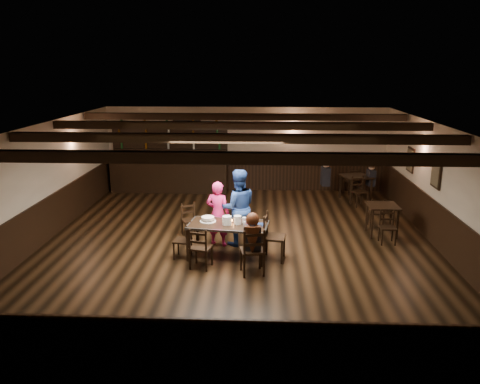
{
  "coord_description": "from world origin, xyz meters",
  "views": [
    {
      "loc": [
        0.52,
        -10.0,
        3.95
      ],
      "look_at": [
        0.04,
        0.2,
        1.2
      ],
      "focal_mm": 35.0,
      "sensor_mm": 36.0,
      "label": 1
    }
  ],
  "objects_px": {
    "cake": "(208,219)",
    "man_blue": "(238,207)",
    "chair_near_left": "(200,245)",
    "bar_counter": "(170,169)",
    "dining_table": "(228,227)",
    "chair_near_right": "(253,248)",
    "woman_pink": "(218,214)"
  },
  "relations": [
    {
      "from": "dining_table",
      "to": "chair_near_left",
      "type": "relative_size",
      "value": 2.03
    },
    {
      "from": "dining_table",
      "to": "chair_near_right",
      "type": "relative_size",
      "value": 1.83
    },
    {
      "from": "chair_near_right",
      "to": "cake",
      "type": "height_order",
      "value": "chair_near_right"
    },
    {
      "from": "woman_pink",
      "to": "man_blue",
      "type": "height_order",
      "value": "man_blue"
    },
    {
      "from": "chair_near_left",
      "to": "chair_near_right",
      "type": "bearing_deg",
      "value": -12.76
    },
    {
      "from": "chair_near_left",
      "to": "bar_counter",
      "type": "bearing_deg",
      "value": 106.21
    },
    {
      "from": "chair_near_left",
      "to": "woman_pink",
      "type": "xyz_separation_m",
      "value": [
        0.25,
        1.33,
        0.24
      ]
    },
    {
      "from": "dining_table",
      "to": "woman_pink",
      "type": "xyz_separation_m",
      "value": [
        -0.28,
        0.7,
        0.07
      ]
    },
    {
      "from": "cake",
      "to": "chair_near_left",
      "type": "bearing_deg",
      "value": -96.56
    },
    {
      "from": "chair_near_left",
      "to": "bar_counter",
      "type": "xyz_separation_m",
      "value": [
        -1.76,
        6.06,
        0.22
      ]
    },
    {
      "from": "woman_pink",
      "to": "cake",
      "type": "distance_m",
      "value": 0.59
    },
    {
      "from": "chair_near_left",
      "to": "bar_counter",
      "type": "relative_size",
      "value": 0.22
    },
    {
      "from": "chair_near_right",
      "to": "man_blue",
      "type": "height_order",
      "value": "man_blue"
    },
    {
      "from": "cake",
      "to": "bar_counter",
      "type": "distance_m",
      "value": 5.62
    },
    {
      "from": "dining_table",
      "to": "cake",
      "type": "distance_m",
      "value": 0.48
    },
    {
      "from": "bar_counter",
      "to": "cake",
      "type": "bearing_deg",
      "value": -70.79
    },
    {
      "from": "dining_table",
      "to": "chair_near_left",
      "type": "bearing_deg",
      "value": -130.31
    },
    {
      "from": "cake",
      "to": "man_blue",
      "type": "bearing_deg",
      "value": 46.56
    },
    {
      "from": "chair_near_right",
      "to": "woman_pink",
      "type": "height_order",
      "value": "woman_pink"
    },
    {
      "from": "woman_pink",
      "to": "bar_counter",
      "type": "relative_size",
      "value": 0.38
    },
    {
      "from": "dining_table",
      "to": "woman_pink",
      "type": "bearing_deg",
      "value": 111.88
    },
    {
      "from": "man_blue",
      "to": "bar_counter",
      "type": "xyz_separation_m",
      "value": [
        -2.46,
        4.67,
        -0.15
      ]
    },
    {
      "from": "bar_counter",
      "to": "man_blue",
      "type": "bearing_deg",
      "value": -62.24
    },
    {
      "from": "chair_near_left",
      "to": "bar_counter",
      "type": "distance_m",
      "value": 6.32
    },
    {
      "from": "chair_near_left",
      "to": "chair_near_right",
      "type": "height_order",
      "value": "chair_near_right"
    },
    {
      "from": "dining_table",
      "to": "chair_near_right",
      "type": "distance_m",
      "value": 1.03
    },
    {
      "from": "man_blue",
      "to": "bar_counter",
      "type": "distance_m",
      "value": 5.28
    },
    {
      "from": "chair_near_left",
      "to": "dining_table",
      "type": "bearing_deg",
      "value": 49.69
    },
    {
      "from": "dining_table",
      "to": "man_blue",
      "type": "height_order",
      "value": "man_blue"
    },
    {
      "from": "man_blue",
      "to": "chair_near_right",
      "type": "bearing_deg",
      "value": 91.27
    },
    {
      "from": "chair_near_right",
      "to": "man_blue",
      "type": "xyz_separation_m",
      "value": [
        -0.38,
        1.64,
        0.32
      ]
    },
    {
      "from": "man_blue",
      "to": "bar_counter",
      "type": "relative_size",
      "value": 0.45
    }
  ]
}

